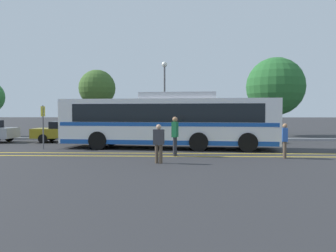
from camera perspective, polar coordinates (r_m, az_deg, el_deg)
ground_plane at (r=18.83m, az=3.72°, el=-3.83°), size 220.00×220.00×0.00m
lane_strip_0 at (r=16.36m, az=-0.26°, el=-4.77°), size 31.91×0.20×0.01m
lane_strip_1 at (r=15.27m, az=-0.41°, el=-5.28°), size 31.91×0.20×0.01m
curb_strip at (r=24.09m, az=0.44°, el=-2.28°), size 39.91×0.36×0.15m
transit_bus at (r=18.43m, az=0.05°, el=1.01°), size 12.40×3.79×3.13m
parked_car_1 at (r=23.45m, az=-16.99°, el=-0.93°), size 4.72×2.09×1.41m
parked_car_2 at (r=22.24m, az=-3.67°, el=-0.97°), size 4.39×2.16×1.45m
parked_car_3 at (r=22.68m, az=11.65°, el=-1.00°), size 4.82×2.03×1.44m
pedestrian_0 at (r=13.11m, az=-1.63°, el=-2.69°), size 0.45×0.30×1.57m
pedestrian_1 at (r=15.43m, az=19.67°, el=-2.09°), size 0.31×0.46×1.55m
pedestrian_2 at (r=15.27m, az=1.22°, el=-1.30°), size 0.33×0.46×1.84m
bus_stop_sign at (r=19.29m, az=-20.93°, el=0.72°), size 0.07×0.40×2.42m
street_lamp at (r=25.51m, az=-0.61°, el=6.81°), size 0.42×0.42×5.95m
tree_0 at (r=29.52m, az=18.20°, el=6.55°), size 4.92×4.92×6.70m
tree_1 at (r=28.29m, az=-12.23°, el=6.44°), size 3.06×3.06×5.61m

